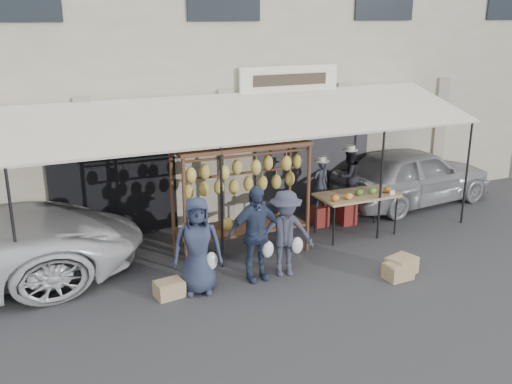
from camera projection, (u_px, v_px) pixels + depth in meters
ground_plane at (299, 282)px, 10.10m from camera, size 90.00×90.00×0.00m
shophouse at (183, 50)px, 14.68m from camera, size 24.00×6.15×7.30m
awning at (248, 118)px, 11.32m from camera, size 10.00×2.35×2.92m
banana_rack at (242, 178)px, 10.80m from camera, size 2.60×0.90×2.24m
produce_table at (357, 196)px, 12.04m from camera, size 1.70×0.90×1.04m
vendor_left at (321, 183)px, 12.52m from camera, size 0.41×0.30×1.06m
vendor_right at (349, 176)px, 12.59m from camera, size 0.69×0.59×1.24m
customer_left at (197, 246)px, 9.51m from camera, size 0.93×0.72×1.68m
customer_mid at (255, 233)px, 9.98m from camera, size 1.02×0.44×1.74m
customer_right at (285, 233)px, 10.17m from camera, size 1.14×0.82×1.59m
stool_left at (320, 216)px, 12.75m from camera, size 0.35×0.35×0.46m
stool_right at (347, 213)px, 12.85m from camera, size 0.38×0.38×0.50m
crate_near_a at (398, 271)px, 10.19m from camera, size 0.49×0.38×0.28m
crate_near_b at (401, 265)px, 10.39m from camera, size 0.61×0.53×0.31m
crate_far at (169, 289)px, 9.54m from camera, size 0.51×0.41×0.28m
sedan at (412, 175)px, 14.12m from camera, size 4.43×2.15×1.46m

